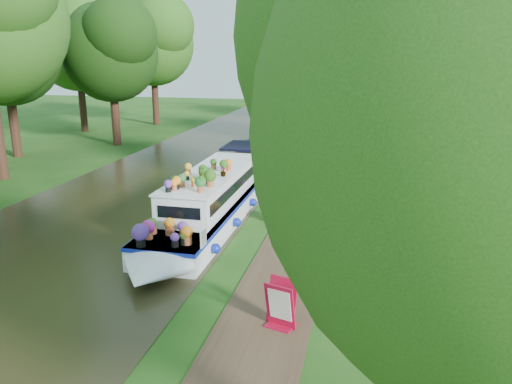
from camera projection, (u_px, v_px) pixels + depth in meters
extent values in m
plane|color=#1D4812|center=(270.00, 226.00, 18.27)|extent=(100.00, 100.00, 0.00)
cube|color=black|center=(120.00, 214.00, 19.55)|extent=(10.00, 100.00, 0.02)
cube|color=#463120|center=(303.00, 228.00, 18.01)|extent=(2.20, 100.00, 0.03)
cube|color=white|center=(220.00, 203.00, 19.68)|extent=(2.20, 12.00, 0.75)
cube|color=#102399|center=(220.00, 196.00, 19.59)|extent=(2.24, 12.04, 0.12)
cube|color=white|center=(213.00, 186.00, 18.68)|extent=(1.80, 7.00, 1.05)
cube|color=white|center=(213.00, 172.00, 18.53)|extent=(1.90, 7.10, 0.06)
cube|color=black|center=(237.00, 186.00, 18.47)|extent=(0.03, 6.40, 0.38)
cube|color=black|center=(190.00, 183.00, 18.86)|extent=(0.03, 6.40, 0.38)
cube|color=black|center=(246.00, 146.00, 23.30)|extent=(1.90, 2.40, 0.10)
cube|color=white|center=(203.00, 237.00, 14.18)|extent=(0.04, 0.45, 0.55)
imported|color=#245115|center=(170.00, 182.00, 16.07)|extent=(0.25, 0.27, 0.42)
imported|color=#245115|center=(223.00, 171.00, 17.71)|extent=(0.26, 0.26, 0.36)
cylinder|color=black|center=(380.00, 154.00, 19.66)|extent=(0.56, 0.56, 4.55)
sphere|color=black|center=(387.00, 50.00, 18.59)|extent=(4.80, 4.80, 4.80)
sphere|color=black|center=(418.00, 21.00, 17.45)|extent=(3.60, 3.60, 3.60)
sphere|color=black|center=(366.00, 31.00, 19.36)|extent=(3.84, 3.84, 3.84)
cylinder|color=black|center=(389.00, 123.00, 30.87)|extent=(0.56, 0.56, 3.85)
sphere|color=#245115|center=(394.00, 56.00, 29.78)|extent=(6.00, 6.00, 6.00)
sphere|color=#245115|center=(418.00, 34.00, 28.35)|extent=(4.50, 4.50, 4.50)
sphere|color=#245115|center=(377.00, 40.00, 30.75)|extent=(4.80, 4.80, 4.80)
cylinder|color=black|center=(379.00, 103.00, 41.25)|extent=(0.56, 0.56, 4.20)
sphere|color=black|center=(383.00, 48.00, 40.06)|extent=(6.60, 6.60, 6.60)
sphere|color=black|center=(402.00, 30.00, 38.49)|extent=(4.95, 4.95, 4.95)
sphere|color=black|center=(369.00, 35.00, 41.13)|extent=(5.28, 5.28, 5.28)
sphere|color=#245115|center=(442.00, 37.00, 5.36)|extent=(4.48, 4.48, 4.48)
cylinder|color=black|center=(115.00, 117.00, 33.77)|extent=(0.56, 0.56, 3.85)
sphere|color=black|center=(111.00, 54.00, 32.67)|extent=(6.20, 6.20, 6.20)
sphere|color=black|center=(120.00, 34.00, 31.19)|extent=(4.65, 4.65, 4.65)
sphere|color=black|center=(103.00, 40.00, 33.67)|extent=(4.96, 4.96, 4.96)
cylinder|color=black|center=(155.00, 99.00, 43.41)|extent=(0.56, 0.56, 4.38)
sphere|color=#245115|center=(152.00, 44.00, 42.16)|extent=(7.00, 7.00, 7.00)
sphere|color=#245115|center=(162.00, 26.00, 40.50)|extent=(5.25, 5.25, 5.25)
sphere|color=#245115|center=(144.00, 32.00, 43.29)|extent=(5.60, 5.60, 5.60)
cylinder|color=black|center=(14.00, 124.00, 29.91)|extent=(0.56, 0.56, 4.02)
sphere|color=black|center=(4.00, 50.00, 28.76)|extent=(6.40, 6.40, 6.40)
sphere|color=black|center=(9.00, 26.00, 27.24)|extent=(4.80, 4.80, 4.80)
cylinder|color=black|center=(83.00, 105.00, 39.60)|extent=(0.56, 0.56, 4.20)
sphere|color=#245115|center=(77.00, 46.00, 38.39)|extent=(6.80, 6.80, 6.80)
sphere|color=#245115|center=(84.00, 27.00, 36.77)|extent=(5.10, 5.10, 5.10)
sphere|color=#245115|center=(71.00, 33.00, 39.48)|extent=(5.44, 5.44, 5.44)
cube|color=black|center=(277.00, 142.00, 33.57)|extent=(4.51, 6.64, 0.64)
cube|color=black|center=(276.00, 133.00, 32.89)|extent=(3.01, 4.05, 0.74)
cube|color=#B20C2D|center=(281.00, 325.00, 11.55)|extent=(0.74, 0.66, 0.03)
cube|color=#B20C2D|center=(280.00, 306.00, 11.28)|extent=(0.75, 0.47, 1.11)
cube|color=#B20C2D|center=(282.00, 301.00, 11.53)|extent=(0.75, 0.47, 1.11)
cube|color=white|center=(280.00, 305.00, 11.22)|extent=(0.57, 0.33, 0.78)
imported|color=#DF5CAB|center=(327.00, 132.00, 34.27)|extent=(0.62, 0.43, 1.65)
imported|color=black|center=(341.00, 120.00, 40.74)|extent=(0.98, 0.93, 1.60)
imported|color=#21661E|center=(291.00, 187.00, 22.59)|extent=(0.54, 0.51, 0.47)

